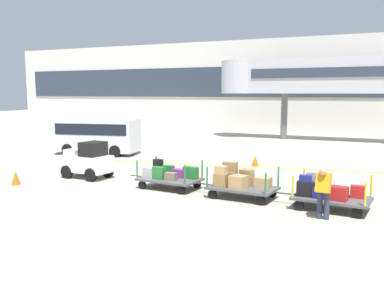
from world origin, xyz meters
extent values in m
plane|color=#A8A08E|center=(0.00, 0.00, 0.00)|extent=(120.00, 120.00, 0.00)
cube|color=yellow|center=(2.10, 6.54, 0.00)|extent=(15.55, 2.50, 0.01)
cube|color=silver|center=(0.00, 26.00, 4.20)|extent=(59.22, 2.40, 8.40)
cube|color=#2D3847|center=(0.00, 24.75, 4.62)|extent=(56.26, 0.12, 2.80)
cube|color=#B7B7BC|center=(5.67, 20.00, 4.87)|extent=(13.60, 2.20, 2.60)
cylinder|color=#B7B7BC|center=(-1.73, 20.00, 4.87)|extent=(3.00, 3.00, 2.60)
cube|color=#2D3847|center=(5.67, 18.86, 5.07)|extent=(12.24, 0.08, 0.70)
cylinder|color=#59595B|center=(1.93, 20.00, 1.78)|extent=(0.50, 0.50, 3.57)
cube|color=white|center=(-2.37, 1.14, 0.63)|extent=(2.19, 1.28, 0.70)
cube|color=black|center=(-2.00, 1.11, 1.28)|extent=(0.89, 1.06, 0.60)
cube|color=silver|center=(-2.94, 1.19, 1.10)|extent=(0.78, 0.99, 0.24)
cylinder|color=black|center=(-3.00, 1.72, 0.28)|extent=(0.57, 0.23, 0.56)
cylinder|color=black|center=(-3.09, 0.68, 0.28)|extent=(0.57, 0.23, 0.56)
cylinder|color=black|center=(-1.64, 1.60, 0.28)|extent=(0.57, 0.23, 0.56)
cylinder|color=black|center=(-1.73, 0.56, 0.28)|extent=(0.57, 0.23, 0.56)
cube|color=#4C4C4F|center=(1.82, 0.76, 0.36)|extent=(2.42, 1.60, 0.08)
cylinder|color=#237033|center=(0.82, 1.50, 0.75)|extent=(0.06, 0.06, 0.70)
cylinder|color=#237033|center=(0.70, 0.22, 0.75)|extent=(0.06, 0.06, 0.70)
cylinder|color=#237033|center=(2.93, 1.31, 0.75)|extent=(0.06, 0.06, 0.70)
cylinder|color=#237033|center=(2.81, 0.03, 0.75)|extent=(0.06, 0.06, 0.70)
cylinder|color=black|center=(1.01, 1.43, 0.16)|extent=(0.33, 0.13, 0.32)
cylinder|color=black|center=(0.90, 0.25, 0.16)|extent=(0.33, 0.13, 0.32)
cylinder|color=black|center=(2.73, 1.28, 0.16)|extent=(0.33, 0.13, 0.32)
cylinder|color=black|center=(2.62, 0.09, 0.16)|extent=(0.33, 0.13, 0.32)
cylinder|color=#333333|center=(0.32, 0.90, 0.34)|extent=(0.70, 0.11, 0.05)
cube|color=#236B2D|center=(1.09, 1.17, 0.56)|extent=(0.45, 0.37, 0.32)
cube|color=#99999E|center=(1.08, 0.49, 0.61)|extent=(0.46, 0.35, 0.41)
cube|color=#236B2D|center=(1.60, 1.07, 0.62)|extent=(0.45, 0.28, 0.44)
cube|color=#236B2D|center=(1.54, 0.42, 0.64)|extent=(0.51, 0.33, 0.48)
cube|color=#8C338C|center=(2.08, 1.05, 0.57)|extent=(0.55, 0.40, 0.33)
cube|color=#726651|center=(2.02, 0.46, 0.54)|extent=(0.45, 0.31, 0.29)
cube|color=#236B2D|center=(2.57, 1.05, 0.63)|extent=(0.63, 0.40, 0.45)
cube|color=black|center=(1.09, 1.17, 0.88)|extent=(0.41, 0.34, 0.31)
cube|color=#4C4C4F|center=(4.80, 0.49, 0.36)|extent=(2.42, 1.60, 0.08)
cylinder|color=#237033|center=(3.81, 1.23, 0.75)|extent=(0.06, 0.06, 0.70)
cylinder|color=#237033|center=(3.69, -0.05, 0.75)|extent=(0.06, 0.06, 0.70)
cylinder|color=#237033|center=(5.92, 1.04, 0.75)|extent=(0.06, 0.06, 0.70)
cylinder|color=#237033|center=(5.80, -0.24, 0.75)|extent=(0.06, 0.06, 0.70)
cylinder|color=black|center=(4.00, 1.16, 0.16)|extent=(0.33, 0.13, 0.32)
cylinder|color=black|center=(3.89, -0.02, 0.16)|extent=(0.33, 0.13, 0.32)
cylinder|color=black|center=(5.72, 1.01, 0.16)|extent=(0.33, 0.13, 0.32)
cylinder|color=black|center=(5.61, -0.18, 0.16)|extent=(0.33, 0.13, 0.32)
cylinder|color=#333333|center=(3.31, 0.63, 0.34)|extent=(0.70, 0.11, 0.05)
cube|color=#A87F4C|center=(4.21, 0.89, 0.61)|extent=(0.47, 0.37, 0.42)
cube|color=olive|center=(4.11, 0.22, 0.63)|extent=(0.49, 0.42, 0.46)
cube|color=tan|center=(4.83, 0.83, 0.57)|extent=(0.52, 0.47, 0.33)
cube|color=tan|center=(4.74, 0.22, 0.62)|extent=(0.60, 0.60, 0.44)
cube|color=tan|center=(5.47, 0.70, 0.58)|extent=(0.55, 0.50, 0.35)
cube|color=#9E7A4C|center=(4.21, 0.89, 1.00)|extent=(0.49, 0.35, 0.36)
cube|color=tan|center=(4.11, 0.22, 1.00)|extent=(0.42, 0.35, 0.27)
cube|color=#9E7A4C|center=(4.83, 0.83, 0.85)|extent=(0.52, 0.46, 0.23)
cube|color=#4C4C4F|center=(7.79, 0.22, 0.36)|extent=(2.42, 1.60, 0.08)
cylinder|color=gold|center=(6.80, 0.96, 0.75)|extent=(0.06, 0.06, 0.70)
cylinder|color=gold|center=(6.68, -0.32, 0.75)|extent=(0.06, 0.06, 0.70)
cylinder|color=gold|center=(8.90, 0.77, 0.75)|extent=(0.06, 0.06, 0.70)
cylinder|color=gold|center=(8.79, -0.51, 0.75)|extent=(0.06, 0.06, 0.70)
cylinder|color=black|center=(6.99, 0.89, 0.16)|extent=(0.33, 0.13, 0.32)
cylinder|color=black|center=(6.88, -0.29, 0.16)|extent=(0.33, 0.13, 0.32)
cylinder|color=black|center=(8.70, 0.74, 0.16)|extent=(0.33, 0.13, 0.32)
cylinder|color=black|center=(8.60, -0.45, 0.16)|extent=(0.33, 0.13, 0.32)
cylinder|color=#333333|center=(6.30, 0.36, 0.34)|extent=(0.70, 0.11, 0.05)
cube|color=navy|center=(7.10, 0.64, 0.58)|extent=(0.60, 0.40, 0.36)
cube|color=black|center=(7.01, 0.01, 0.64)|extent=(0.51, 0.31, 0.47)
cube|color=#99999E|center=(7.56, 0.56, 0.58)|extent=(0.55, 0.41, 0.35)
cube|color=navy|center=(7.53, -0.11, 0.56)|extent=(0.56, 0.35, 0.33)
cube|color=#236B2D|center=(8.03, 0.57, 0.55)|extent=(0.48, 0.38, 0.30)
cube|color=red|center=(8.02, -0.11, 0.61)|extent=(0.57, 0.44, 0.43)
cube|color=red|center=(8.52, 0.45, 0.60)|extent=(0.41, 0.26, 0.39)
cube|color=#99999E|center=(7.10, 0.64, 0.92)|extent=(0.40, 0.39, 0.32)
cube|color=navy|center=(7.01, 0.01, 0.97)|extent=(0.40, 0.29, 0.20)
cylinder|color=#2D334C|center=(7.59, -0.91, 0.41)|extent=(0.16, 0.16, 0.82)
cylinder|color=#2D334C|center=(7.79, -0.93, 0.41)|extent=(0.16, 0.16, 0.82)
cube|color=orange|center=(7.68, -1.02, 1.09)|extent=(0.43, 0.45, 0.61)
sphere|color=tan|center=(7.67, -1.14, 1.45)|extent=(0.22, 0.22, 0.22)
cube|color=silver|center=(-6.32, 7.17, 1.15)|extent=(5.07, 2.78, 1.90)
cube|color=black|center=(-6.32, 7.17, 1.55)|extent=(4.71, 2.75, 0.64)
cylinder|color=black|center=(-7.62, 6.03, 0.34)|extent=(0.71, 0.37, 0.68)
cylinder|color=black|center=(-4.70, 6.60, 0.34)|extent=(0.71, 0.37, 0.68)
cone|color=#EA590F|center=(3.40, 6.95, 0.28)|extent=(0.36, 0.36, 0.55)
cone|color=#EA590F|center=(-4.09, -1.16, 0.28)|extent=(0.36, 0.36, 0.55)
camera|label=1|loc=(9.19, -13.41, 3.65)|focal=39.91mm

